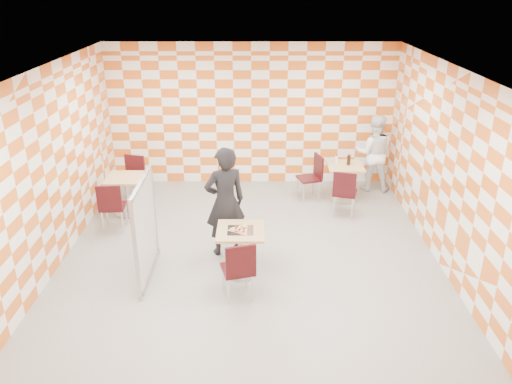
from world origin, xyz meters
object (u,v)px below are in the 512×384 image
(second_table, at_px, (344,176))
(man_white, at_px, (374,153))
(chair_second_side, at_px, (313,174))
(partition, at_px, (146,229))
(chair_main_front, at_px, (239,267))
(sport_bottle, at_px, (337,159))
(chair_empty_near, at_px, (111,204))
(soda_bottle, at_px, (349,160))
(main_table, at_px, (241,244))
(man_dark, at_px, (225,202))
(empty_table, at_px, (127,189))
(chair_second_front, at_px, (345,190))
(chair_empty_far, at_px, (133,175))

(second_table, bearing_deg, man_white, 39.78)
(chair_second_side, relative_size, partition, 0.60)
(chair_main_front, bearing_deg, sport_bottle, 62.67)
(chair_main_front, xyz_separation_m, chair_empty_near, (-2.29, 2.06, 0.00))
(chair_main_front, bearing_deg, soda_bottle, 59.36)
(main_table, height_order, man_dark, man_dark)
(empty_table, distance_m, chair_second_front, 4.09)
(chair_main_front, xyz_separation_m, man_dark, (-0.26, 1.35, 0.36))
(chair_second_front, relative_size, soda_bottle, 4.02)
(chair_second_side, relative_size, chair_empty_far, 1.00)
(man_white, distance_m, soda_bottle, 0.82)
(chair_empty_near, xyz_separation_m, soda_bottle, (4.36, 1.42, 0.31))
(chair_second_front, bearing_deg, chair_empty_near, -171.53)
(chair_main_front, height_order, chair_empty_near, same)
(main_table, height_order, chair_second_front, chair_second_front)
(chair_empty_far, distance_m, sport_bottle, 4.08)
(chair_main_front, xyz_separation_m, partition, (-1.39, 0.65, 0.25))
(man_dark, bearing_deg, partition, 10.63)
(empty_table, relative_size, man_dark, 0.41)
(main_table, xyz_separation_m, man_dark, (-0.26, 0.65, 0.40))
(partition, bearing_deg, man_dark, 31.73)
(main_table, distance_m, chair_empty_near, 2.67)
(empty_table, distance_m, man_dark, 2.48)
(second_table, bearing_deg, partition, -140.32)
(chair_main_front, relative_size, man_white, 0.57)
(main_table, relative_size, empty_table, 1.00)
(main_table, relative_size, chair_main_front, 0.81)
(main_table, height_order, sport_bottle, sport_bottle)
(second_table, bearing_deg, chair_second_side, 174.07)
(main_table, bearing_deg, man_dark, 111.72)
(chair_second_side, height_order, soda_bottle, soda_bottle)
(chair_second_front, bearing_deg, main_table, -133.28)
(chair_empty_near, xyz_separation_m, sport_bottle, (4.13, 1.49, 0.29))
(empty_table, bearing_deg, chair_second_front, -1.92)
(main_table, distance_m, chair_second_front, 2.73)
(sport_bottle, relative_size, soda_bottle, 0.87)
(man_white, bearing_deg, chair_empty_near, 30.24)
(partition, relative_size, soda_bottle, 6.74)
(chair_second_front, xyz_separation_m, sport_bottle, (-0.04, 0.87, 0.29))
(empty_table, height_order, sport_bottle, sport_bottle)
(chair_empty_far, bearing_deg, second_table, 0.08)
(chair_second_front, xyz_separation_m, chair_empty_near, (-4.17, -0.62, 0.00))
(partition, height_order, man_white, man_white)
(chair_second_side, relative_size, chair_empty_near, 1.00)
(man_dark, relative_size, sport_bottle, 9.05)
(chair_main_front, relative_size, soda_bottle, 4.02)
(empty_table, distance_m, man_white, 5.05)
(main_table, xyz_separation_m, partition, (-1.39, -0.04, 0.28))
(sport_bottle, bearing_deg, soda_bottle, -16.63)
(second_table, bearing_deg, chair_empty_far, -179.92)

